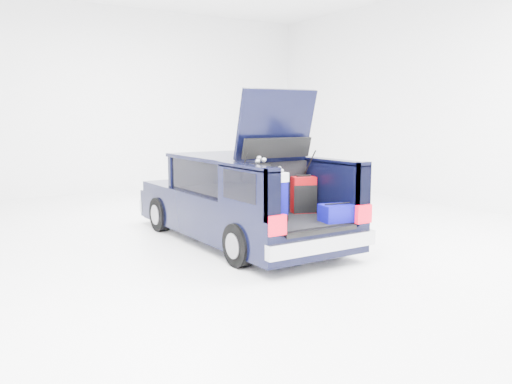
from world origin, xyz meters
TOP-DOWN VIEW (x-y plane):
  - ground at (0.00, 0.00)m, footprint 14.00×14.00m
  - car at (-0.00, 0.11)m, footprint 1.87×4.65m
  - red_suitcase at (0.50, -1.09)m, footprint 0.41×0.34m
  - black_golf_bag at (-0.50, -1.41)m, footprint 0.35×0.40m
  - blue_golf_bag at (-0.16, -1.41)m, footprint 0.30×0.30m
  - blue_duffel at (0.50, -1.90)m, footprint 0.56×0.42m

SIDE VIEW (x-z plane):
  - ground at x=0.00m, z-range 0.00..0.00m
  - car at x=0.00m, z-range -0.56..1.91m
  - blue_duffel at x=0.50m, z-range 0.59..0.85m
  - red_suitcase at x=0.50m, z-range 0.58..1.17m
  - blue_golf_bag at x=-0.16m, z-range 0.56..1.34m
  - black_golf_bag at x=-0.50m, z-range 0.55..1.48m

